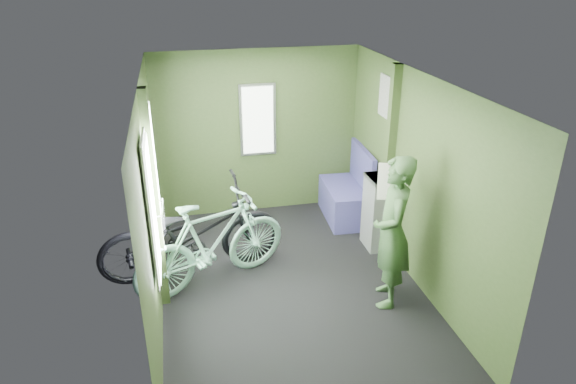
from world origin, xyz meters
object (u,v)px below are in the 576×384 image
bicycle_mint (216,285)px  bench_seat (347,198)px  bicycle_black (195,274)px  waste_box (378,212)px  passenger (392,232)px

bicycle_mint → bench_seat: (1.97, 1.27, 0.30)m
bicycle_black → bench_seat: size_ratio=2.05×
bicycle_mint → bench_seat: size_ratio=1.78×
bicycle_black → waste_box: 2.34m
bicycle_black → passenger: (1.98, -0.95, 0.82)m
passenger → bench_seat: bearing=-168.4°
passenger → bench_seat: 2.02m
bench_seat → bicycle_black: bearing=-152.3°
passenger → bench_seat: passenger is taller
bicycle_mint → waste_box: waste_box is taller
bicycle_mint → bench_seat: bench_seat is taller
passenger → waste_box: bearing=-178.3°
bicycle_mint → passenger: (1.77, -0.67, 0.82)m
bicycle_black → bicycle_mint: size_ratio=1.15×
bicycle_mint → waste_box: bearing=-100.3°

